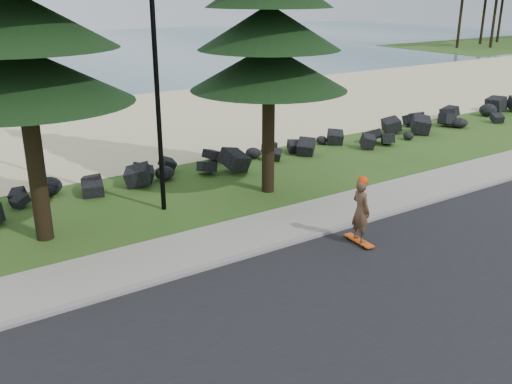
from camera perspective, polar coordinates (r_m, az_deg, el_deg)
ground at (r=14.58m, az=-3.83°, el=-5.51°), size 160.00×160.00×0.00m
road at (r=11.37m, az=7.96°, el=-13.48°), size 160.00×7.00×0.02m
kerb at (r=13.86m, az=-1.95°, el=-6.65°), size 160.00×0.20×0.10m
sidewalk at (r=14.72m, az=-4.22°, el=-5.10°), size 160.00×2.00×0.08m
beach_sand at (r=27.49m, az=-19.26°, el=5.55°), size 160.00×15.00×0.01m
seawall_boulders at (r=19.30m, az=-12.20°, el=0.49°), size 60.00×2.40×1.10m
lamp_post at (r=16.19m, az=-9.99°, el=12.08°), size 0.25×0.14×8.14m
skateboarder at (r=14.60m, az=10.44°, el=-1.86°), size 0.43×0.99×1.82m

